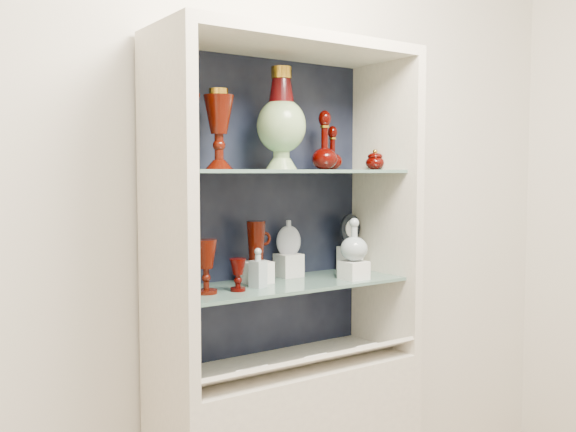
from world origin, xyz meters
TOP-DOWN VIEW (x-y plane):
  - wall_back at (0.00, 1.75)m, footprint 3.50×0.02m
  - cabinet_back_panel at (0.00, 1.72)m, footprint 0.98×0.02m
  - cabinet_side_left at (-0.48, 1.53)m, footprint 0.04×0.40m
  - cabinet_side_right at (0.48, 1.53)m, footprint 0.04×0.40m
  - cabinet_top_cap at (0.00, 1.53)m, footprint 1.00×0.40m
  - shelf_lower at (0.00, 1.55)m, footprint 0.92×0.34m
  - shelf_upper at (0.00, 1.55)m, footprint 0.92×0.34m
  - label_ledge at (0.00, 1.42)m, footprint 0.92×0.17m
  - label_card_0 at (-0.23, 1.42)m, footprint 0.10×0.06m
  - label_card_1 at (0.26, 1.42)m, footprint 0.10×0.06m
  - label_card_2 at (0.02, 1.42)m, footprint 0.10×0.06m
  - label_card_3 at (-0.25, 1.42)m, footprint 0.10×0.06m
  - pedestal_lamp_left at (-0.41, 1.54)m, footprint 0.11×0.11m
  - pedestal_lamp_right at (-0.26, 1.57)m, footprint 0.13×0.13m
  - enamel_urn at (-0.01, 1.56)m, footprint 0.23×0.23m
  - ruby_decanter_a at (0.21, 1.59)m, footprint 0.11×0.11m
  - ruby_decanter_b at (0.29, 1.64)m, footprint 0.10×0.10m
  - lidded_bowl at (0.44, 1.55)m, footprint 0.08×0.08m
  - cobalt_goblet at (-0.38, 1.59)m, footprint 0.08×0.08m
  - ruby_goblet_tall at (-0.34, 1.52)m, footprint 0.08×0.08m
  - ruby_goblet_small at (-0.23, 1.50)m, footprint 0.07×0.07m
  - riser_ruby_pitcher at (-0.09, 1.61)m, footprint 0.10×0.10m
  - ruby_pitcher at (-0.09, 1.61)m, footprint 0.12×0.08m
  - clear_square_bottle at (-0.14, 1.52)m, footprint 0.06×0.06m
  - riser_flat_flask at (0.09, 1.66)m, footprint 0.09×0.09m
  - flat_flask at (0.09, 1.66)m, footprint 0.11×0.08m
  - riser_clear_round_decanter at (0.26, 1.46)m, footprint 0.09×0.09m
  - clear_round_decanter at (0.26, 1.46)m, footprint 0.12×0.12m
  - riser_cameo_medallion at (0.39, 1.64)m, footprint 0.08×0.08m
  - cameo_medallion at (0.39, 1.64)m, footprint 0.12×0.06m

SIDE VIEW (x-z plane):
  - label_ledge at x=0.00m, z-range 0.74..0.82m
  - label_card_0 at x=-0.23m, z-range 0.78..0.81m
  - label_card_1 at x=0.26m, z-range 0.78..0.81m
  - label_card_2 at x=0.02m, z-range 0.78..0.81m
  - label_card_3 at x=-0.25m, z-range 0.78..0.81m
  - shelf_lower at x=0.00m, z-range 1.04..1.05m
  - riser_clear_round_decanter at x=0.26m, z-range 1.05..1.12m
  - riser_ruby_pitcher at x=-0.09m, z-range 1.05..1.13m
  - riser_flat_flask at x=0.09m, z-range 1.05..1.14m
  - riser_cameo_medallion at x=0.39m, z-range 1.05..1.15m
  - ruby_goblet_small at x=-0.23m, z-range 1.05..1.16m
  - clear_square_bottle at x=-0.14m, z-range 1.05..1.19m
  - cobalt_goblet at x=-0.38m, z-range 1.05..1.21m
  - ruby_goblet_tall at x=-0.34m, z-range 1.05..1.23m
  - clear_round_decanter at x=0.26m, z-range 1.12..1.28m
  - ruby_pitcher at x=-0.09m, z-range 1.13..1.28m
  - flat_flask at x=0.09m, z-range 1.14..1.28m
  - cameo_medallion at x=0.39m, z-range 1.15..1.29m
  - cabinet_back_panel at x=0.00m, z-range 0.75..1.90m
  - cabinet_side_left at x=-0.48m, z-range 0.75..1.90m
  - cabinet_side_right at x=0.48m, z-range 0.75..1.90m
  - wall_back at x=0.00m, z-range 0.00..2.80m
  - shelf_upper at x=0.00m, z-range 1.46..1.47m
  - lidded_bowl at x=0.44m, z-range 1.47..1.56m
  - ruby_decanter_b at x=0.29m, z-range 1.47..1.66m
  - ruby_decanter_a at x=0.21m, z-range 1.47..1.73m
  - pedestal_lamp_left at x=-0.41m, z-range 1.47..1.74m
  - pedestal_lamp_right at x=-0.26m, z-range 1.47..1.75m
  - enamel_urn at x=-0.01m, z-range 1.47..1.84m
  - cabinet_top_cap at x=0.00m, z-range 1.90..1.94m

